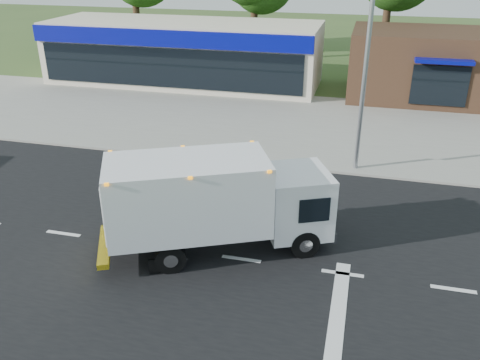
{
  "coord_description": "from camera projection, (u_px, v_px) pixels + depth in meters",
  "views": [
    {
      "loc": [
        3.11,
        -12.42,
        8.61
      ],
      "look_at": [
        -0.53,
        1.93,
        1.7
      ],
      "focal_mm": 38.0,
      "sensor_mm": 36.0,
      "label": 1
    }
  ],
  "objects": [
    {
      "name": "road_asphalt",
      "position": [
        241.0,
        259.0,
        15.24
      ],
      "size": [
        60.0,
        14.0,
        0.02
      ],
      "primitive_type": "cube",
      "color": "black",
      "rests_on": "ground"
    },
    {
      "name": "traffic_signal_pole",
      "position": [
        350.0,
        50.0,
        19.31
      ],
      "size": [
        3.51,
        0.25,
        8.0
      ],
      "color": "gray",
      "rests_on": "ground"
    },
    {
      "name": "ems_box_truck",
      "position": [
        214.0,
        199.0,
        14.99
      ],
      "size": [
        7.17,
        4.85,
        3.07
      ],
      "rotation": [
        0.0,
        0.0,
        0.44
      ],
      "color": "black",
      "rests_on": "ground"
    },
    {
      "name": "lane_markings",
      "position": [
        277.0,
        293.0,
        13.75
      ],
      "size": [
        55.2,
        7.0,
        0.01
      ],
      "color": "silver",
      "rests_on": "road_asphalt"
    },
    {
      "name": "ground",
      "position": [
        241.0,
        259.0,
        15.24
      ],
      "size": [
        120.0,
        120.0,
        0.0
      ],
      "primitive_type": "plane",
      "color": "#385123",
      "rests_on": "ground"
    },
    {
      "name": "parking_apron",
      "position": [
        304.0,
        118.0,
        27.54
      ],
      "size": [
        60.0,
        9.0,
        0.02
      ],
      "primitive_type": "cube",
      "color": "gray",
      "rests_on": "ground"
    },
    {
      "name": "retail_strip_mall",
      "position": [
        183.0,
        52.0,
        33.9
      ],
      "size": [
        18.0,
        6.2,
        4.0
      ],
      "color": "beige",
      "rests_on": "ground"
    },
    {
      "name": "sidewalk",
      "position": [
        286.0,
        157.0,
        22.42
      ],
      "size": [
        60.0,
        2.4,
        0.12
      ],
      "primitive_type": "cube",
      "color": "gray",
      "rests_on": "ground"
    },
    {
      "name": "emergency_worker",
      "position": [
        151.0,
        222.0,
        15.31
      ],
      "size": [
        0.82,
        0.73,
        2.0
      ],
      "rotation": [
        0.0,
        0.0,
        0.49
      ],
      "color": "tan",
      "rests_on": "ground"
    },
    {
      "name": "brown_storefront",
      "position": [
        436.0,
        65.0,
        30.39
      ],
      "size": [
        10.0,
        6.7,
        4.0
      ],
      "color": "#382316",
      "rests_on": "ground"
    }
  ]
}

